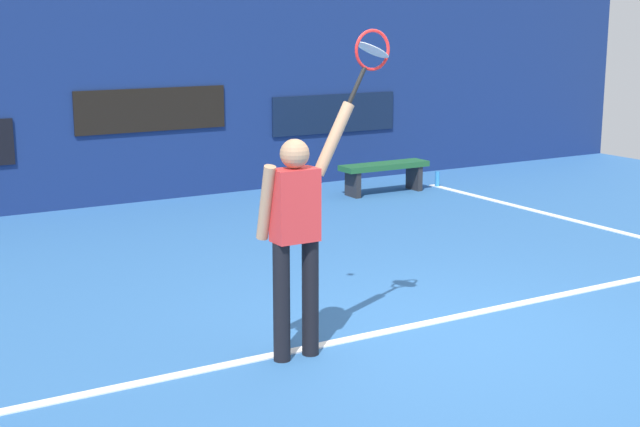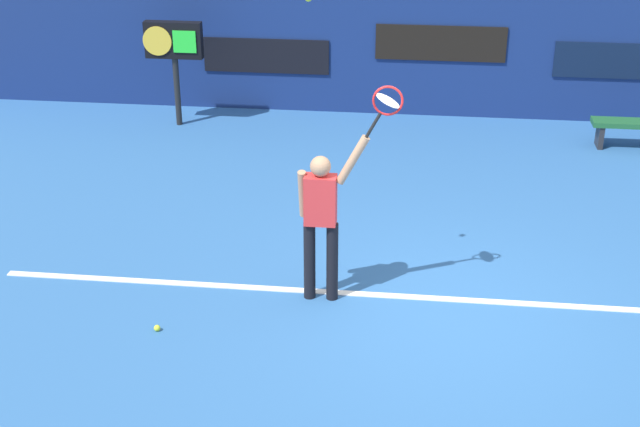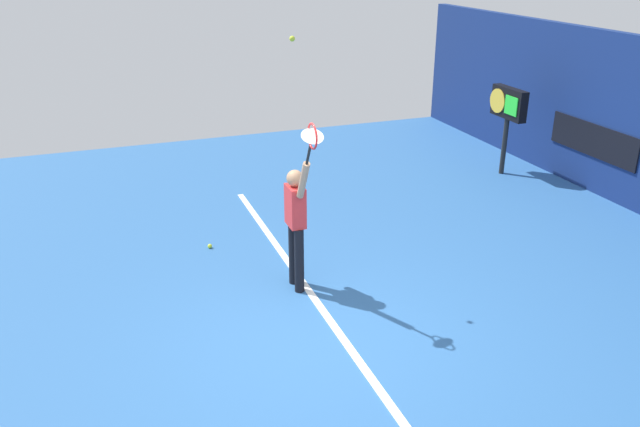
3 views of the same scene
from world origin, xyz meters
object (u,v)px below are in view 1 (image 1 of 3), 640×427
at_px(court_bench, 384,171).
at_px(water_bottle, 437,179).
at_px(tennis_racket, 371,54).
at_px(tennis_player, 296,229).

bearing_deg(court_bench, water_bottle, 0.00).
bearing_deg(tennis_racket, water_bottle, 47.51).
distance_m(tennis_racket, court_bench, 6.70).
height_order(tennis_racket, court_bench, tennis_racket).
bearing_deg(water_bottle, court_bench, 180.00).
relative_size(tennis_racket, court_bench, 0.44).
xyz_separation_m(court_bench, water_bottle, (0.99, 0.00, -0.22)).
xyz_separation_m(tennis_racket, water_bottle, (4.75, 5.19, -2.17)).
distance_m(tennis_player, water_bottle, 7.55).
height_order(tennis_player, court_bench, tennis_player).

